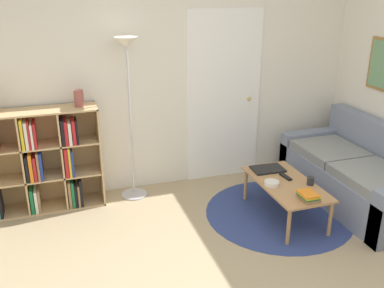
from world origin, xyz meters
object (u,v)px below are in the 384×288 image
object	(u,v)px
coffee_table	(286,186)
vase_on_shelf	(79,98)
couch	(360,176)
cup	(310,181)
bookshelf	(39,161)
bowl	(272,183)
laptop	(268,169)
floor_lamp	(128,78)

from	to	relation	value
coffee_table	vase_on_shelf	world-z (taller)	vase_on_shelf
couch	cup	world-z (taller)	couch
bookshelf	cup	distance (m)	2.74
cup	coffee_table	bearing A→B (deg)	149.86
bowl	couch	bearing A→B (deg)	3.90
bookshelf	vase_on_shelf	xyz separation A→B (m)	(0.46, -0.00, 0.62)
laptop	bowl	size ratio (longest dim) A/B	2.38
bookshelf	cup	size ratio (longest dim) A/B	14.68
bookshelf	coffee_table	bearing A→B (deg)	-22.50
bookshelf	cup	xyz separation A→B (m)	(2.52, -1.08, -0.12)
floor_lamp	cup	xyz separation A→B (m)	(1.56, -1.06, -0.91)
floor_lamp	coffee_table	bearing A→B (deg)	-34.60
coffee_table	cup	size ratio (longest dim) A/B	12.52
bowl	cup	size ratio (longest dim) A/B	1.82
laptop	bowl	bearing A→B (deg)	-111.79
floor_lamp	cup	distance (m)	2.09
laptop	cup	bearing A→B (deg)	-62.77
laptop	cup	distance (m)	0.50
bookshelf	floor_lamp	world-z (taller)	floor_lamp
bowl	vase_on_shelf	size ratio (longest dim) A/B	0.85
bookshelf	coffee_table	size ratio (longest dim) A/B	1.17
couch	vase_on_shelf	size ratio (longest dim) A/B	10.47
laptop	vase_on_shelf	world-z (taller)	vase_on_shelf
bowl	cup	world-z (taller)	cup
coffee_table	vase_on_shelf	bearing A→B (deg)	152.84
bookshelf	laptop	xyz separation A→B (m)	(2.29, -0.63, -0.14)
bookshelf	floor_lamp	bearing A→B (deg)	-1.27
coffee_table	bowl	distance (m)	0.18
floor_lamp	couch	size ratio (longest dim) A/B	0.98
bowl	cup	xyz separation A→B (m)	(0.36, -0.11, 0.02)
couch	coffee_table	bearing A→B (deg)	-175.79
vase_on_shelf	bowl	bearing A→B (deg)	-29.55
bowl	floor_lamp	bearing A→B (deg)	141.67
cup	vase_on_shelf	bearing A→B (deg)	152.54
coffee_table	laptop	size ratio (longest dim) A/B	2.89
couch	coffee_table	xyz separation A→B (m)	(-0.95, -0.07, 0.06)
coffee_table	laptop	distance (m)	0.34
floor_lamp	coffee_table	world-z (taller)	floor_lamp
floor_lamp	coffee_table	distance (m)	1.93
couch	laptop	distance (m)	1.02
coffee_table	floor_lamp	bearing A→B (deg)	145.40
cup	couch	bearing A→B (deg)	13.88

